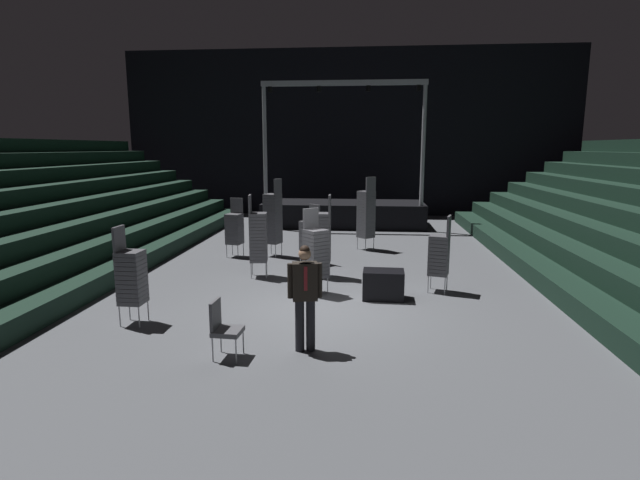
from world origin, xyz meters
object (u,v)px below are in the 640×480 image
chair_stack_mid_right (235,228)px  equipment_road_case (383,285)px  chair_stack_mid_centre (258,236)px  chair_stack_rear_centre (273,218)px  chair_stack_rear_right (131,276)px  chair_stack_aisle_left (439,254)px  loose_chair_near_man (223,326)px  chair_stack_front_left (310,234)px  stage_riser (344,211)px  chair_stack_rear_left (316,252)px  man_with_tie (305,292)px  chair_stack_mid_left (366,214)px  chair_stack_front_right (322,236)px

chair_stack_mid_right → equipment_road_case: chair_stack_mid_right is taller
chair_stack_mid_centre → chair_stack_rear_centre: size_ratio=0.89×
chair_stack_rear_right → chair_stack_aisle_left: 6.67m
chair_stack_rear_right → loose_chair_near_man: bearing=58.7°
chair_stack_front_left → stage_riser: bearing=-54.1°
chair_stack_mid_centre → equipment_road_case: size_ratio=2.37×
chair_stack_front_left → chair_stack_rear_left: size_ratio=0.87×
chair_stack_mid_centre → loose_chair_near_man: (0.52, -5.04, -0.53)m
chair_stack_rear_right → loose_chair_near_man: size_ratio=1.99×
chair_stack_mid_right → loose_chair_near_man: chair_stack_mid_right is taller
chair_stack_rear_left → chair_stack_rear_centre: chair_stack_rear_centre is taller
man_with_tie → chair_stack_mid_right: chair_stack_mid_right is taller
chair_stack_mid_left → chair_stack_rear_left: chair_stack_mid_left is taller
chair_stack_mid_right → man_with_tie: bearing=125.4°
chair_stack_front_left → chair_stack_mid_right: chair_stack_mid_right is taller
chair_stack_front_right → chair_stack_mid_centre: size_ratio=1.00×
chair_stack_rear_left → stage_riser: bearing=-132.7°
stage_riser → chair_stack_rear_right: (-3.44, -12.49, 0.32)m
chair_stack_rear_left → chair_stack_rear_centre: 4.28m
chair_stack_rear_right → loose_chair_near_man: chair_stack_rear_right is taller
chair_stack_rear_right → loose_chair_near_man: (2.15, -1.36, -0.41)m
chair_stack_aisle_left → loose_chair_near_man: size_ratio=1.90×
chair_stack_rear_left → equipment_road_case: size_ratio=2.18×
chair_stack_mid_left → chair_stack_mid_centre: 4.67m
chair_stack_rear_right → equipment_road_case: (4.79, 2.04, -0.62)m
equipment_road_case → man_with_tie: bearing=-114.6°
chair_stack_mid_centre → chair_stack_aisle_left: size_ratio=1.19×
chair_stack_front_left → chair_stack_rear_centre: (-1.24, 0.93, 0.34)m
man_with_tie → chair_stack_rear_left: 3.23m
chair_stack_rear_left → chair_stack_mid_left: bearing=-144.1°
chair_stack_front_left → chair_stack_rear_centre: chair_stack_rear_centre is taller
chair_stack_front_left → loose_chair_near_man: (-0.64, -6.61, -0.33)m
chair_stack_mid_left → chair_stack_rear_right: bearing=-164.7°
chair_stack_front_right → chair_stack_aisle_left: size_ratio=1.19×
chair_stack_rear_right → chair_stack_mid_right: bearing=177.3°
chair_stack_mid_right → chair_stack_aisle_left: 6.56m
man_with_tie → loose_chair_near_man: man_with_tie is taller
chair_stack_front_left → loose_chair_near_man: chair_stack_front_left is taller
man_with_tie → chair_stack_mid_centre: chair_stack_mid_centre is taller
chair_stack_front_left → chair_stack_mid_centre: (-1.17, -1.57, 0.21)m
chair_stack_mid_centre → equipment_road_case: 3.64m
chair_stack_mid_centre → chair_stack_rear_centre: (-0.08, 2.50, 0.13)m
chair_stack_front_left → chair_stack_rear_left: bearing=139.9°
chair_stack_mid_right → loose_chair_near_man: size_ratio=1.90×
chair_stack_mid_centre → loose_chair_near_man: bearing=-2.4°
equipment_road_case → chair_stack_mid_centre: bearing=152.6°
chair_stack_rear_centre → chair_stack_aisle_left: bearing=-107.3°
stage_riser → man_with_tie: bearing=-90.1°
chair_stack_rear_right → chair_stack_mid_centre: bearing=157.2°
chair_stack_mid_centre → chair_stack_rear_left: 2.17m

